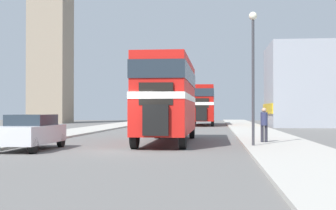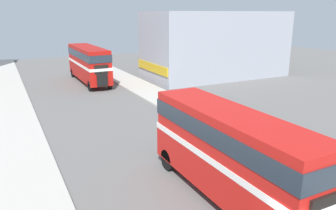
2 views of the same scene
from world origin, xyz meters
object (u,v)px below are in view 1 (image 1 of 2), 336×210
Objects in this scene: double_decker_bus at (168,94)px; pedestrian_walking at (264,123)px; bus_distant at (203,102)px; church_tower at (51,2)px; car_parked_near at (31,132)px; street_lamp at (253,58)px.

double_decker_bus reaches higher than pedestrian_walking.
church_tower is at bearing 161.46° from bus_distant.
double_decker_bus is 2.43× the size of car_parked_near.
street_lamp is at bearing -36.54° from double_decker_bus.
street_lamp is at bearing -84.48° from bus_distant.
double_decker_bus is 5.26m from street_lamp.
street_lamp is at bearing 11.59° from car_parked_near.
pedestrian_walking is (3.76, -29.44, -1.51)m from bus_distant.
street_lamp is 46.37m from church_tower.
pedestrian_walking is at bearing -9.01° from double_decker_bus.
double_decker_bus is 42.37m from church_tower.
car_parked_near is 0.13× the size of church_tower.
double_decker_bus is at bearing 43.08° from car_parked_near.
street_lamp is (9.32, 1.91, 3.19)m from car_parked_near.
pedestrian_walking is 45.75m from church_tower.
double_decker_bus is 7.40m from car_parked_near.
church_tower is at bearing 121.02° from street_lamp.
church_tower is (-20.03, 6.72, 13.32)m from bus_distant.
car_parked_near is at bearing -100.54° from bus_distant.
street_lamp is (3.06, -31.69, 1.39)m from bus_distant.
car_parked_near is at bearing -136.92° from double_decker_bus.
bus_distant is 6.74× the size of pedestrian_walking.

